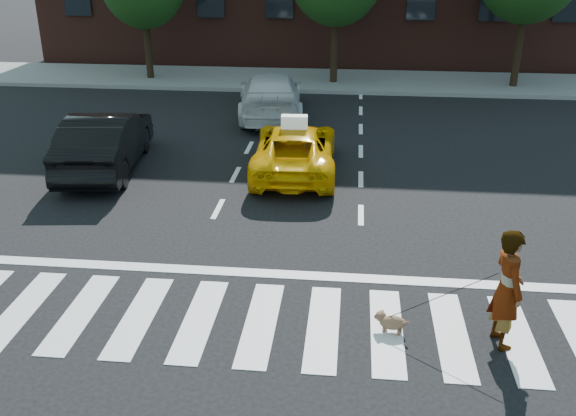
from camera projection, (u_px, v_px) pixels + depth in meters
The scene contains 10 objects.
ground at pixel (261, 323), 10.26m from camera, with size 120.00×120.00×0.00m, color black.
crosswalk at pixel (261, 323), 10.25m from camera, with size 13.00×2.40×0.01m, color silver.
stop_line at pixel (273, 274), 11.71m from camera, with size 12.00×0.30×0.01m, color silver.
sidewalk_far at pixel (321, 80), 26.17m from camera, with size 30.00×4.00×0.15m, color slate.
taxi at pixel (295, 149), 16.40m from camera, with size 2.03×4.41×1.22m, color #EBAB04.
black_sedan at pixel (105, 141), 16.52m from camera, with size 1.61×4.61×1.52m, color black.
white_suv at pixel (271, 95), 21.21m from camera, with size 2.03×4.99×1.45m, color silver.
woman at pixel (507, 289), 9.41m from camera, with size 0.69×0.45×1.90m, color #999999.
dog at pixel (390, 321), 9.97m from camera, with size 0.55×0.36×0.32m.
taxi_sign at pixel (294, 122), 15.90m from camera, with size 0.65×0.28×0.32m, color white.
Camera 1 is at (1.33, -8.56, 5.81)m, focal length 40.00 mm.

